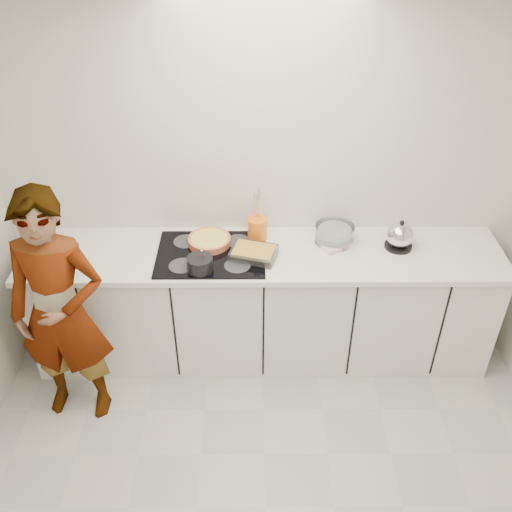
{
  "coord_description": "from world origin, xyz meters",
  "views": [
    {
      "loc": [
        -0.06,
        -1.84,
        3.12
      ],
      "look_at": [
        -0.05,
        1.05,
        1.05
      ],
      "focal_mm": 40.0,
      "sensor_mm": 36.0,
      "label": 1
    }
  ],
  "objects_px": {
    "hob": "(211,254)",
    "cook": "(61,313)",
    "baking_dish": "(254,252)",
    "kettle": "(400,236)",
    "mixing_bowl": "(334,234)",
    "tart_dish": "(209,240)",
    "utensil_crock": "(257,229)",
    "saucepan": "(200,264)"
  },
  "relations": [
    {
      "from": "hob",
      "to": "cook",
      "type": "xyz_separation_m",
      "value": [
        -0.89,
        -0.49,
        -0.09
      ]
    },
    {
      "from": "baking_dish",
      "to": "kettle",
      "type": "xyz_separation_m",
      "value": [
        0.98,
        0.12,
        0.04
      ]
    },
    {
      "from": "hob",
      "to": "mixing_bowl",
      "type": "bearing_deg",
      "value": 10.57
    },
    {
      "from": "hob",
      "to": "tart_dish",
      "type": "distance_m",
      "value": 0.12
    },
    {
      "from": "kettle",
      "to": "cook",
      "type": "distance_m",
      "value": 2.24
    },
    {
      "from": "hob",
      "to": "mixing_bowl",
      "type": "xyz_separation_m",
      "value": [
        0.84,
        0.16,
        0.05
      ]
    },
    {
      "from": "utensil_crock",
      "to": "baking_dish",
      "type": "bearing_deg",
      "value": -96.27
    },
    {
      "from": "baking_dish",
      "to": "utensil_crock",
      "type": "relative_size",
      "value": 2.06
    },
    {
      "from": "baking_dish",
      "to": "mixing_bowl",
      "type": "xyz_separation_m",
      "value": [
        0.55,
        0.19,
        0.01
      ]
    },
    {
      "from": "mixing_bowl",
      "to": "hob",
      "type": "bearing_deg",
      "value": -169.43
    },
    {
      "from": "hob",
      "to": "kettle",
      "type": "relative_size",
      "value": 3.31
    },
    {
      "from": "saucepan",
      "to": "kettle",
      "type": "relative_size",
      "value": 0.99
    },
    {
      "from": "baking_dish",
      "to": "kettle",
      "type": "relative_size",
      "value": 1.56
    },
    {
      "from": "hob",
      "to": "mixing_bowl",
      "type": "relative_size",
      "value": 2.06
    },
    {
      "from": "hob",
      "to": "kettle",
      "type": "xyz_separation_m",
      "value": [
        1.27,
        0.08,
        0.08
      ]
    },
    {
      "from": "tart_dish",
      "to": "utensil_crock",
      "type": "bearing_deg",
      "value": 12.76
    },
    {
      "from": "mixing_bowl",
      "to": "utensil_crock",
      "type": "height_order",
      "value": "utensil_crock"
    },
    {
      "from": "kettle",
      "to": "baking_dish",
      "type": "bearing_deg",
      "value": -172.95
    },
    {
      "from": "utensil_crock",
      "to": "cook",
      "type": "distance_m",
      "value": 1.39
    },
    {
      "from": "kettle",
      "to": "mixing_bowl",
      "type": "bearing_deg",
      "value": 170.41
    },
    {
      "from": "hob",
      "to": "baking_dish",
      "type": "relative_size",
      "value": 2.12
    },
    {
      "from": "cook",
      "to": "tart_dish",
      "type": "bearing_deg",
      "value": 38.1
    },
    {
      "from": "baking_dish",
      "to": "mixing_bowl",
      "type": "height_order",
      "value": "mixing_bowl"
    },
    {
      "from": "baking_dish",
      "to": "utensil_crock",
      "type": "bearing_deg",
      "value": 83.73
    },
    {
      "from": "kettle",
      "to": "utensil_crock",
      "type": "relative_size",
      "value": 1.32
    },
    {
      "from": "tart_dish",
      "to": "utensil_crock",
      "type": "height_order",
      "value": "utensil_crock"
    },
    {
      "from": "utensil_crock",
      "to": "mixing_bowl",
      "type": "bearing_deg",
      "value": -3.42
    },
    {
      "from": "baking_dish",
      "to": "hob",
      "type": "bearing_deg",
      "value": 172.59
    },
    {
      "from": "tart_dish",
      "to": "mixing_bowl",
      "type": "xyz_separation_m",
      "value": [
        0.86,
        0.04,
        0.02
      ]
    },
    {
      "from": "kettle",
      "to": "saucepan",
      "type": "bearing_deg",
      "value": -168.64
    },
    {
      "from": "saucepan",
      "to": "utensil_crock",
      "type": "bearing_deg",
      "value": 45.14
    },
    {
      "from": "tart_dish",
      "to": "kettle",
      "type": "height_order",
      "value": "kettle"
    },
    {
      "from": "kettle",
      "to": "hob",
      "type": "bearing_deg",
      "value": -176.21
    },
    {
      "from": "hob",
      "to": "cook",
      "type": "bearing_deg",
      "value": -151.15
    },
    {
      "from": "saucepan",
      "to": "utensil_crock",
      "type": "height_order",
      "value": "saucepan"
    },
    {
      "from": "baking_dish",
      "to": "utensil_crock",
      "type": "xyz_separation_m",
      "value": [
        0.02,
        0.23,
        0.04
      ]
    },
    {
      "from": "saucepan",
      "to": "baking_dish",
      "type": "distance_m",
      "value": 0.37
    },
    {
      "from": "cook",
      "to": "utensil_crock",
      "type": "bearing_deg",
      "value": 32.87
    },
    {
      "from": "hob",
      "to": "kettle",
      "type": "height_order",
      "value": "kettle"
    },
    {
      "from": "hob",
      "to": "baking_dish",
      "type": "xyz_separation_m",
      "value": [
        0.29,
        -0.04,
        0.04
      ]
    },
    {
      "from": "hob",
      "to": "tart_dish",
      "type": "xyz_separation_m",
      "value": [
        -0.02,
        0.11,
        0.03
      ]
    },
    {
      "from": "saucepan",
      "to": "kettle",
      "type": "distance_m",
      "value": 1.35
    }
  ]
}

